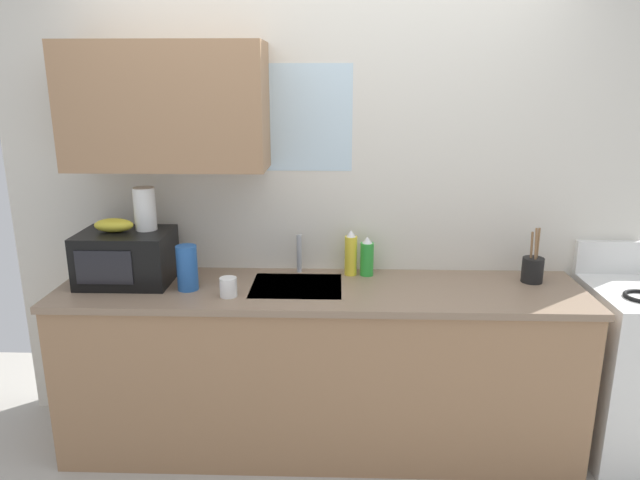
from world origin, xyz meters
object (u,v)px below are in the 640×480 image
at_px(cereal_canister, 187,268).
at_px(mug_white, 228,287).
at_px(banana_bunch, 114,225).
at_px(microwave, 126,257).
at_px(paper_towel_roll, 145,209).
at_px(dish_soap_bottle_yellow, 351,254).
at_px(utensil_crock, 533,269).
at_px(dish_soap_bottle_green, 367,257).

bearing_deg(cereal_canister, mug_white, -22.16).
height_order(banana_bunch, mug_white, banana_bunch).
bearing_deg(microwave, paper_towel_roll, 27.17).
relative_size(paper_towel_roll, dish_soap_bottle_yellow, 0.89).
relative_size(dish_soap_bottle_yellow, mug_white, 2.61).
bearing_deg(mug_white, paper_towel_roll, 152.50).
bearing_deg(paper_towel_roll, banana_bunch, -161.57).
xyz_separation_m(dish_soap_bottle_yellow, mug_white, (-0.60, -0.35, -0.07)).
bearing_deg(mug_white, dish_soap_bottle_yellow, 29.96).
xyz_separation_m(banana_bunch, utensil_crock, (2.15, 0.07, -0.23)).
height_order(banana_bunch, cereal_canister, banana_bunch).
bearing_deg(dish_soap_bottle_yellow, microwave, -172.28).
relative_size(microwave, dish_soap_bottle_green, 2.14).
distance_m(paper_towel_roll, dish_soap_bottle_green, 1.19).
distance_m(banana_bunch, mug_white, 0.69).
bearing_deg(dish_soap_bottle_green, utensil_crock, -5.38).
xyz_separation_m(paper_towel_roll, dish_soap_bottle_yellow, (1.06, 0.11, -0.26)).
xyz_separation_m(banana_bunch, dish_soap_bottle_green, (1.30, 0.15, -0.20)).
bearing_deg(paper_towel_roll, dish_soap_bottle_green, 5.00).
relative_size(dish_soap_bottle_green, cereal_canister, 0.94).
distance_m(dish_soap_bottle_yellow, cereal_canister, 0.86).
height_order(paper_towel_roll, mug_white, paper_towel_roll).
xyz_separation_m(cereal_canister, utensil_crock, (1.76, 0.17, -0.04)).
height_order(dish_soap_bottle_yellow, dish_soap_bottle_green, dish_soap_bottle_yellow).
height_order(banana_bunch, paper_towel_roll, paper_towel_roll).
bearing_deg(cereal_canister, banana_bunch, 165.62).
xyz_separation_m(mug_white, utensil_crock, (1.54, 0.26, 0.02)).
distance_m(paper_towel_roll, mug_white, 0.62).
bearing_deg(mug_white, utensil_crock, 9.55).
bearing_deg(mug_white, cereal_canister, 157.84).
distance_m(microwave, utensil_crock, 2.11).
bearing_deg(mug_white, dish_soap_bottle_green, 26.36).
bearing_deg(utensil_crock, dish_soap_bottle_yellow, 174.79).
height_order(dish_soap_bottle_yellow, utensil_crock, utensil_crock).
bearing_deg(dish_soap_bottle_green, dish_soap_bottle_yellow, 176.42).
xyz_separation_m(paper_towel_roll, utensil_crock, (2.00, 0.02, -0.31)).
bearing_deg(banana_bunch, microwave, -1.80).
relative_size(paper_towel_roll, utensil_crock, 0.75).
bearing_deg(paper_towel_roll, cereal_canister, -32.01).
height_order(microwave, dish_soap_bottle_yellow, microwave).
xyz_separation_m(dish_soap_bottle_yellow, cereal_canister, (-0.82, -0.26, -0.00)).
bearing_deg(paper_towel_roll, microwave, -152.83).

